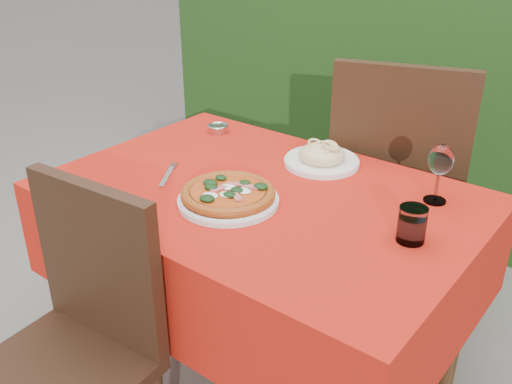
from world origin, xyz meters
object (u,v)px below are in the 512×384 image
Objects in this scene: fork at (167,177)px; pizza_plate at (228,196)px; water_glass at (412,226)px; pasta_plate at (322,157)px; wine_glass at (441,162)px; steel_ramekin at (218,129)px; chair_near at (76,334)px; chair_far at (397,177)px.

pizza_plate is at bearing -35.64° from fork.
pasta_plate is at bearing 148.01° from water_glass.
water_glass is at bearing -81.58° from wine_glass.
pizza_plate is at bearing -45.65° from steel_ramekin.
chair_near reaches higher than pizza_plate.
wine_glass is at bearing -6.12° from fork.
chair_near is 12.98× the size of steel_ramekin.
chair_near is 0.54m from pizza_plate.
fork is at bearing -153.54° from wine_glass.
chair_near is at bearing -135.89° from water_glass.
chair_far is at bearing 76.92° from pizza_plate.
pizza_plate is at bearing 58.86° from chair_far.
water_glass is 1.35× the size of steel_ramekin.
pasta_plate is 0.51m from water_glass.
pasta_plate is 1.23× the size of fork.
pizza_plate is at bearing -98.69° from pasta_plate.
pizza_plate is 0.27m from fork.
steel_ramekin is at bearing 12.38° from chair_far.
chair_far is 3.62× the size of pizza_plate.
water_glass is (0.32, -0.63, 0.19)m from chair_far.
water_glass is 0.77m from fork.
pasta_plate is 0.41m from wine_glass.
wine_glass is (0.46, 0.37, 0.10)m from pizza_plate.
pasta_plate is (0.06, 0.40, 0.00)m from pizza_plate.
chair_near is 1.08m from wine_glass.
pasta_plate is at bearing 176.46° from wine_glass.
steel_ramekin is (-0.58, -0.34, 0.16)m from chair_far.
water_glass is 0.26m from wine_glass.
chair_far is at bearing 71.76° from chair_near.
water_glass is 0.47× the size of fork.
chair_far is at bearing 126.26° from wine_glass.
pasta_plate reaches higher than steel_ramekin.
wine_glass is 0.88× the size of fork.
chair_near is 5.18× the size of wine_glass.
water_glass reaches higher than fork.
pasta_plate is 0.47m from steel_ramekin.
chair_far reaches higher than pasta_plate.
chair_far reaches higher than steel_ramekin.
chair_far is at bearing 26.75° from fork.
chair_far is 0.41m from pasta_plate.
water_glass is 0.54× the size of wine_glass.
chair_far reaches higher than pizza_plate.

